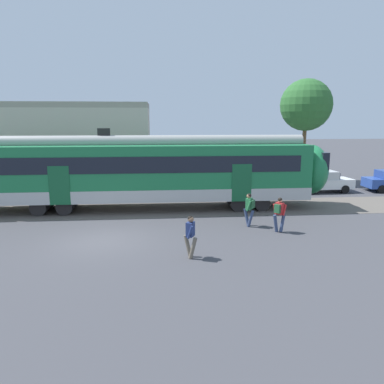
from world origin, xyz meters
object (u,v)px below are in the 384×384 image
at_px(pedestrian_navy, 190,234).
at_px(pedestrian_red, 279,212).
at_px(pedestrian_green, 249,207).
at_px(parked_car_white, 324,181).
at_px(commuter_train, 1,173).

height_order(pedestrian_navy, pedestrian_red, same).
bearing_deg(pedestrian_red, pedestrian_navy, -146.27).
distance_m(pedestrian_green, parked_car_white, 11.16).
relative_size(pedestrian_red, parked_car_white, 0.41).
bearing_deg(commuter_train, parked_car_white, 11.32).
relative_size(commuter_train, pedestrian_red, 22.83).
xyz_separation_m(commuter_train, pedestrian_navy, (10.04, -8.11, -1.29)).
xyz_separation_m(pedestrian_red, parked_car_white, (6.34, 9.32, -0.21)).
height_order(commuter_train, pedestrian_green, commuter_train).
relative_size(pedestrian_navy, pedestrian_red, 1.00).
bearing_deg(parked_car_white, pedestrian_green, -132.25).
height_order(pedestrian_green, parked_car_white, pedestrian_green).
bearing_deg(parked_car_white, pedestrian_red, -124.20).
distance_m(pedestrian_navy, pedestrian_green, 5.17).
bearing_deg(pedestrian_red, pedestrian_green, 137.49).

